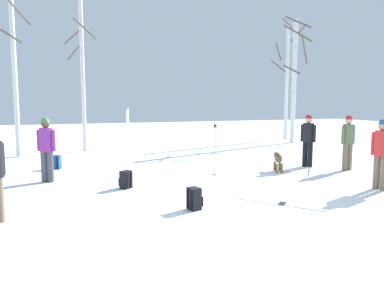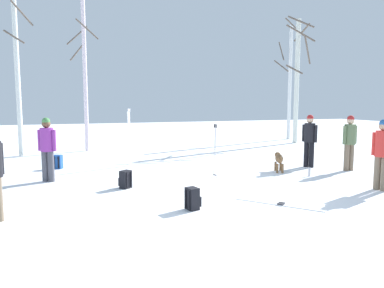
{
  "view_description": "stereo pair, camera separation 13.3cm",
  "coord_description": "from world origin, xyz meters",
  "px_view_note": "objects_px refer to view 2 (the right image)",
  "views": [
    {
      "loc": [
        -3.83,
        -7.4,
        2.11
      ],
      "look_at": [
        -0.43,
        1.7,
        1.0
      ],
      "focal_mm": 34.11,
      "sensor_mm": 36.0,
      "label": 1
    },
    {
      "loc": [
        -3.7,
        -7.44,
        2.11
      ],
      "look_at": [
        -0.43,
        1.7,
        1.0
      ],
      "focal_mm": 34.11,
      "sensor_mm": 36.0,
      "label": 2
    }
  ],
  "objects_px": {
    "person_0": "(382,150)",
    "birch_tree_1": "(17,56)",
    "person_1": "(47,145)",
    "person_3": "(350,139)",
    "dog": "(279,159)",
    "backpack_2": "(58,162)",
    "water_bottle_0": "(309,172)",
    "birch_tree_4": "(289,80)",
    "backpack_1": "(193,199)",
    "ski_poles_0": "(215,149)",
    "ski_pair_planted_0": "(129,138)",
    "birch_tree_3": "(297,77)",
    "backpack_0": "(125,180)",
    "birch_tree_2": "(85,68)",
    "person_2": "(309,137)",
    "ski_pair_lying_0": "(279,204)"
  },
  "relations": [
    {
      "from": "person_0",
      "to": "birch_tree_1",
      "type": "distance_m",
      "value": 12.95
    },
    {
      "from": "person_1",
      "to": "person_3",
      "type": "height_order",
      "value": "same"
    },
    {
      "from": "person_3",
      "to": "dog",
      "type": "xyz_separation_m",
      "value": [
        -2.14,
        0.58,
        -0.59
      ]
    },
    {
      "from": "person_1",
      "to": "backpack_2",
      "type": "height_order",
      "value": "person_1"
    },
    {
      "from": "water_bottle_0",
      "to": "birch_tree_1",
      "type": "bearing_deg",
      "value": 138.84
    },
    {
      "from": "birch_tree_4",
      "to": "backpack_1",
      "type": "bearing_deg",
      "value": -131.4
    },
    {
      "from": "ski_poles_0",
      "to": "backpack_2",
      "type": "bearing_deg",
      "value": 144.7
    },
    {
      "from": "ski_pair_planted_0",
      "to": "backpack_2",
      "type": "height_order",
      "value": "ski_pair_planted_0"
    },
    {
      "from": "dog",
      "to": "backpack_2",
      "type": "distance_m",
      "value": 6.97
    },
    {
      "from": "water_bottle_0",
      "to": "birch_tree_4",
      "type": "relative_size",
      "value": 0.04
    },
    {
      "from": "person_1",
      "to": "backpack_2",
      "type": "xyz_separation_m",
      "value": [
        0.23,
        1.94,
        -0.77
      ]
    },
    {
      "from": "birch_tree_3",
      "to": "backpack_0",
      "type": "bearing_deg",
      "value": -144.71
    },
    {
      "from": "backpack_2",
      "to": "birch_tree_2",
      "type": "height_order",
      "value": "birch_tree_2"
    },
    {
      "from": "person_2",
      "to": "person_3",
      "type": "xyz_separation_m",
      "value": [
        0.78,
        -0.92,
        0.0
      ]
    },
    {
      "from": "birch_tree_1",
      "to": "birch_tree_3",
      "type": "relative_size",
      "value": 1.16
    },
    {
      "from": "person_2",
      "to": "person_3",
      "type": "height_order",
      "value": "same"
    },
    {
      "from": "water_bottle_0",
      "to": "person_1",
      "type": "bearing_deg",
      "value": 165.77
    },
    {
      "from": "backpack_0",
      "to": "backpack_1",
      "type": "relative_size",
      "value": 1.0
    },
    {
      "from": "backpack_1",
      "to": "birch_tree_4",
      "type": "relative_size",
      "value": 0.07
    },
    {
      "from": "dog",
      "to": "water_bottle_0",
      "type": "bearing_deg",
      "value": -64.75
    },
    {
      "from": "person_0",
      "to": "person_3",
      "type": "relative_size",
      "value": 1.0
    },
    {
      "from": "person_1",
      "to": "birch_tree_3",
      "type": "relative_size",
      "value": 0.27
    },
    {
      "from": "ski_poles_0",
      "to": "birch_tree_2",
      "type": "distance_m",
      "value": 8.21
    },
    {
      "from": "person_3",
      "to": "water_bottle_0",
      "type": "xyz_separation_m",
      "value": [
        -1.71,
        -0.33,
        -0.85
      ]
    },
    {
      "from": "ski_poles_0",
      "to": "birch_tree_4",
      "type": "xyz_separation_m",
      "value": [
        8.22,
        8.49,
        2.54
      ]
    },
    {
      "from": "ski_pair_planted_0",
      "to": "ski_pair_lying_0",
      "type": "xyz_separation_m",
      "value": [
        2.09,
        -5.68,
        -0.94
      ]
    },
    {
      "from": "birch_tree_4",
      "to": "person_3",
      "type": "bearing_deg",
      "value": -113.55
    },
    {
      "from": "birch_tree_3",
      "to": "water_bottle_0",
      "type": "bearing_deg",
      "value": -122.91
    },
    {
      "from": "backpack_2",
      "to": "birch_tree_4",
      "type": "relative_size",
      "value": 0.07
    },
    {
      "from": "birch_tree_3",
      "to": "backpack_2",
      "type": "bearing_deg",
      "value": -162.38
    },
    {
      "from": "ski_pair_planted_0",
      "to": "water_bottle_0",
      "type": "relative_size",
      "value": 6.8
    },
    {
      "from": "ski_pair_lying_0",
      "to": "person_1",
      "type": "bearing_deg",
      "value": 138.79
    },
    {
      "from": "person_1",
      "to": "person_3",
      "type": "relative_size",
      "value": 1.0
    },
    {
      "from": "backpack_2",
      "to": "birch_tree_4",
      "type": "bearing_deg",
      "value": 24.01
    },
    {
      "from": "ski_pair_lying_0",
      "to": "ski_poles_0",
      "type": "relative_size",
      "value": 1.03
    },
    {
      "from": "person_1",
      "to": "backpack_0",
      "type": "distance_m",
      "value": 2.45
    },
    {
      "from": "person_3",
      "to": "ski_pair_lying_0",
      "type": "relative_size",
      "value": 1.1
    },
    {
      "from": "birch_tree_2",
      "to": "person_0",
      "type": "bearing_deg",
      "value": -57.83
    },
    {
      "from": "person_3",
      "to": "backpack_2",
      "type": "height_order",
      "value": "person_3"
    },
    {
      "from": "person_0",
      "to": "backpack_1",
      "type": "relative_size",
      "value": 3.9
    },
    {
      "from": "ski_pair_planted_0",
      "to": "birch_tree_4",
      "type": "relative_size",
      "value": 0.29
    },
    {
      "from": "birch_tree_4",
      "to": "backpack_0",
      "type": "bearing_deg",
      "value": -140.46
    },
    {
      "from": "person_0",
      "to": "person_3",
      "type": "height_order",
      "value": "same"
    },
    {
      "from": "person_0",
      "to": "ski_pair_lying_0",
      "type": "xyz_separation_m",
      "value": [
        -3.01,
        -0.26,
        -0.97
      ]
    },
    {
      "from": "person_1",
      "to": "birch_tree_3",
      "type": "distance_m",
      "value": 13.32
    },
    {
      "from": "birch_tree_2",
      "to": "water_bottle_0",
      "type": "bearing_deg",
      "value": -54.42
    },
    {
      "from": "person_1",
      "to": "birch_tree_4",
      "type": "bearing_deg",
      "value": 30.6
    },
    {
      "from": "ski_pair_planted_0",
      "to": "ski_poles_0",
      "type": "distance_m",
      "value": 3.32
    },
    {
      "from": "backpack_0",
      "to": "backpack_2",
      "type": "bearing_deg",
      "value": 115.09
    },
    {
      "from": "person_1",
      "to": "person_3",
      "type": "bearing_deg",
      "value": -9.43
    }
  ]
}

